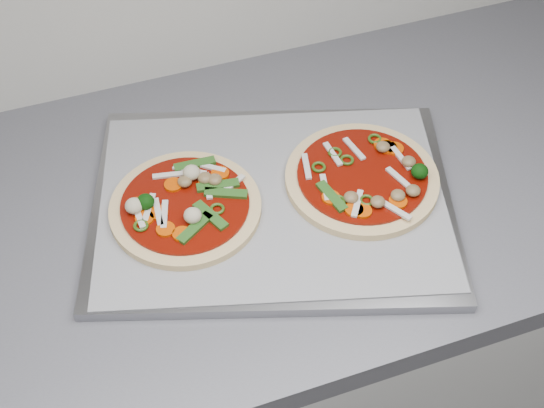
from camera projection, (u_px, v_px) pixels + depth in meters
name	position (u px, v px, depth m)	size (l,w,h in m)	color
base_cabinet	(142.00, 402.00, 1.36)	(3.60, 0.60, 0.86)	silver
countertop	(99.00, 248.00, 1.02)	(3.60, 0.60, 0.04)	slate
baking_tray	(273.00, 203.00, 1.04)	(0.49, 0.36, 0.02)	gray
parchment	(273.00, 199.00, 1.03)	(0.47, 0.34, 0.00)	#9B9BA0
pizza_left	(185.00, 205.00, 1.01)	(0.21, 0.21, 0.03)	beige
pizza_right	(364.00, 178.00, 1.05)	(0.21, 0.21, 0.04)	beige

